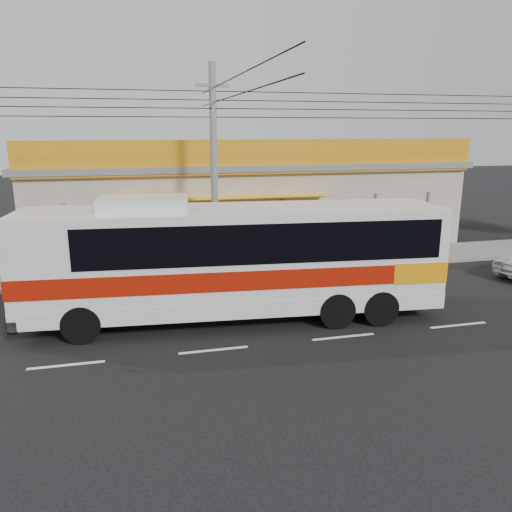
# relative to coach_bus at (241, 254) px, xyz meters

# --- Properties ---
(ground) EXTENTS (120.00, 120.00, 0.00)m
(ground) POSITION_rel_coach_bus_xyz_m (2.71, 0.22, -2.21)
(ground) COLOR black
(ground) RESTS_ON ground
(sidewalk) EXTENTS (30.00, 3.20, 0.15)m
(sidewalk) POSITION_rel_coach_bus_xyz_m (2.71, 6.22, -2.14)
(sidewalk) COLOR slate
(sidewalk) RESTS_ON ground
(lane_markings) EXTENTS (50.00, 0.12, 0.01)m
(lane_markings) POSITION_rel_coach_bus_xyz_m (2.71, -2.28, -2.21)
(lane_markings) COLOR silver
(lane_markings) RESTS_ON ground
(storefront_building) EXTENTS (22.60, 9.20, 5.70)m
(storefront_building) POSITION_rel_coach_bus_xyz_m (2.71, 11.76, 0.09)
(storefront_building) COLOR gray
(storefront_building) RESTS_ON ground
(coach_bus) EXTENTS (13.62, 3.99, 4.14)m
(coach_bus) POSITION_rel_coach_bus_xyz_m (0.00, 0.00, 0.00)
(coach_bus) COLOR silver
(coach_bus) RESTS_ON ground
(motorbike_red) EXTENTS (2.02, 1.37, 1.00)m
(motorbike_red) POSITION_rel_coach_bus_xyz_m (-3.67, 4.92, -1.56)
(motorbike_red) COLOR maroon
(motorbike_red) RESTS_ON sidewalk
(utility_pole) EXTENTS (34.00, 14.00, 8.69)m
(utility_pole) POSITION_rel_coach_bus_xyz_m (-0.05, 4.87, 4.95)
(utility_pole) COLOR slate
(utility_pole) RESTS_ON ground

